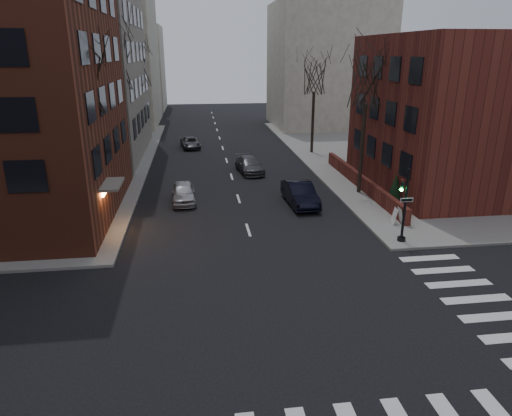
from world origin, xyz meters
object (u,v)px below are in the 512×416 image
at_px(tree_right_b, 315,76).
at_px(car_lane_far, 190,143).
at_px(tree_left_b, 116,64).
at_px(streetlamp_far, 147,103).
at_px(car_lane_gray, 249,165).
at_px(evergreen_shrub, 395,188).
at_px(parked_sedan, 300,194).
at_px(sandwich_board, 397,216).
at_px(car_lane_silver, 183,193).
at_px(tree_left_c, 137,69).
at_px(tree_right_a, 367,80).
at_px(streetlamp_near, 122,132).
at_px(traffic_signal, 403,210).
at_px(tree_left_a, 81,78).

distance_m(tree_right_b, car_lane_far, 14.77).
xyz_separation_m(tree_left_b, tree_right_b, (17.60, 6.00, -1.33)).
xyz_separation_m(streetlamp_far, car_lane_far, (4.78, -5.58, -3.67)).
height_order(tree_right_b, car_lane_gray, tree_right_b).
height_order(tree_right_b, evergreen_shrub, tree_right_b).
distance_m(tree_left_b, tree_right_b, 18.64).
distance_m(parked_sedan, sandwich_board, 6.73).
height_order(parked_sedan, car_lane_far, parked_sedan).
distance_m(sandwich_board, evergreen_shrub, 4.08).
height_order(car_lane_silver, evergreen_shrub, evergreen_shrub).
height_order(streetlamp_far, sandwich_board, streetlamp_far).
xyz_separation_m(tree_left_c, car_lane_far, (5.38, -3.58, -7.47)).
distance_m(tree_right_a, streetlamp_near, 17.87).
bearing_deg(streetlamp_near, car_lane_silver, -44.08).
bearing_deg(tree_left_c, traffic_signal, -61.64).
height_order(parked_sedan, car_lane_silver, parked_sedan).
bearing_deg(car_lane_silver, car_lane_far, 86.42).
xyz_separation_m(tree_left_a, streetlamp_far, (0.60, 28.00, -4.23)).
relative_size(streetlamp_far, sandwich_board, 6.44).
bearing_deg(parked_sedan, tree_right_b, 70.41).
distance_m(tree_left_c, car_lane_gray, 19.56).
distance_m(tree_left_a, streetlamp_near, 9.07).
relative_size(streetlamp_far, parked_sedan, 1.33).
distance_m(tree_left_c, parked_sedan, 28.01).
xyz_separation_m(tree_left_c, evergreen_shrub, (19.11, -24.74, -6.87)).
bearing_deg(streetlamp_near, car_lane_gray, 18.00).
relative_size(car_lane_silver, evergreen_shrub, 1.97).
relative_size(tree_left_a, tree_left_b, 0.95).
bearing_deg(streetlamp_far, traffic_signal, -63.94).
height_order(tree_right_a, tree_right_b, tree_right_a).
relative_size(car_lane_silver, car_lane_gray, 0.88).
xyz_separation_m(traffic_signal, car_lane_far, (-11.35, 27.42, -1.35)).
height_order(tree_right_a, evergreen_shrub, tree_right_a).
distance_m(car_lane_far, sandwich_board, 27.78).
bearing_deg(streetlamp_far, tree_left_b, -92.15).
bearing_deg(tree_right_a, car_lane_far, 123.56).
relative_size(streetlamp_near, car_lane_gray, 1.39).
height_order(tree_left_c, tree_right_a, same).
distance_m(tree_right_a, tree_right_b, 14.01).
bearing_deg(evergreen_shrub, sandwich_board, -111.41).
xyz_separation_m(parked_sedan, car_lane_far, (-7.42, 20.25, -0.21)).
bearing_deg(tree_right_a, car_lane_gray, 134.87).
xyz_separation_m(traffic_signal, tree_right_b, (0.86, 23.01, 5.68)).
bearing_deg(parked_sedan, evergreen_shrub, -10.96).
bearing_deg(streetlamp_far, evergreen_shrub, -55.31).
xyz_separation_m(tree_right_b, evergreen_shrub, (1.51, -16.74, -6.43)).
distance_m(tree_left_a, streetlamp_far, 28.32).
xyz_separation_m(tree_left_b, evergreen_shrub, (19.11, -10.74, -7.75)).
bearing_deg(tree_left_a, tree_right_b, 45.64).
height_order(streetlamp_near, car_lane_silver, streetlamp_near).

